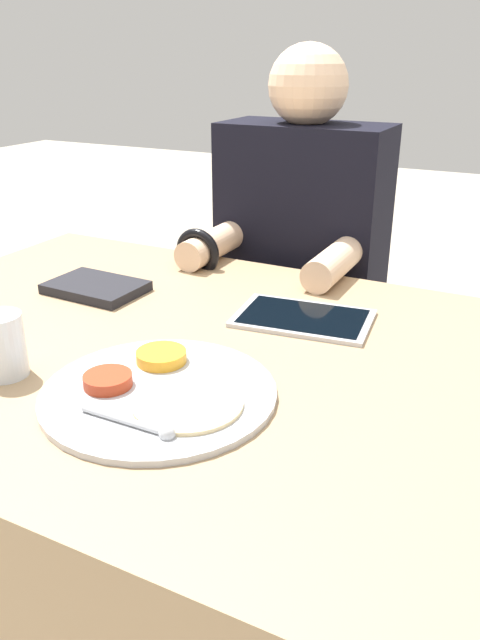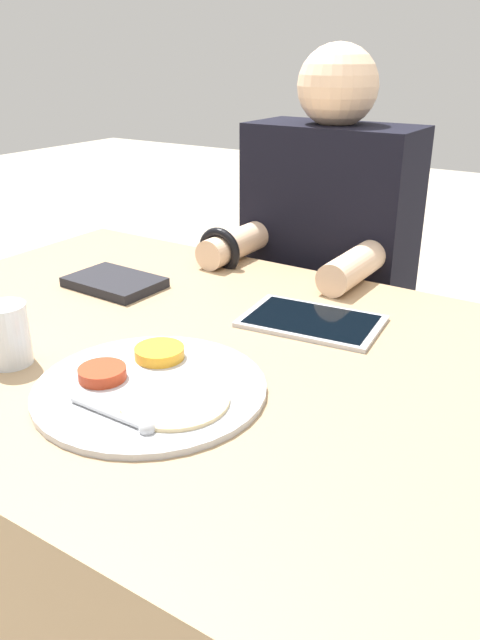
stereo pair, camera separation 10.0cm
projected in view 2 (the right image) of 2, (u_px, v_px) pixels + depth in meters
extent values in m
plane|color=#B2A893|center=(193.00, 632.00, 1.35)|extent=(12.00, 12.00, 0.00)
cube|color=#9E7F5B|center=(188.00, 502.00, 1.21)|extent=(1.27, 0.91, 0.70)
cylinder|color=#B7BABF|center=(150.00, 388.00, 0.91)|extent=(0.34, 0.34, 0.01)
cylinder|color=gold|center=(159.00, 353.00, 0.98)|extent=(0.08, 0.08, 0.02)
cylinder|color=#A83319|center=(100.00, 372.00, 0.92)|extent=(0.07, 0.07, 0.02)
cylinder|color=beige|center=(175.00, 400.00, 0.86)|extent=(0.15, 0.15, 0.01)
cylinder|color=#B7BABF|center=(109.00, 413.00, 0.83)|extent=(0.13, 0.01, 0.01)
sphere|color=#B7BABF|center=(147.00, 428.00, 0.79)|extent=(0.02, 0.02, 0.02)
cube|color=silver|center=(115.00, 285.00, 1.31)|extent=(0.19, 0.14, 0.01)
cube|color=black|center=(115.00, 282.00, 1.31)|extent=(0.20, 0.14, 0.02)
cube|color=#B7B7BC|center=(312.00, 321.00, 1.13)|extent=(0.26, 0.19, 0.01)
cube|color=black|center=(312.00, 319.00, 1.13)|extent=(0.24, 0.16, 0.00)
cube|color=black|center=(319.00, 413.00, 1.75)|extent=(0.36, 0.22, 0.44)
cube|color=black|center=(329.00, 241.00, 1.56)|extent=(0.40, 0.20, 0.56)
sphere|color=beige|center=(338.00, 86.00, 1.41)|extent=(0.19, 0.19, 0.19)
cylinder|color=beige|center=(236.00, 244.00, 1.48)|extent=(0.07, 0.23, 0.07)
cylinder|color=beige|center=(354.00, 266.00, 1.33)|extent=(0.07, 0.23, 0.07)
torus|color=black|center=(219.00, 251.00, 1.43)|extent=(0.11, 0.02, 0.11)
cylinder|color=silver|center=(7.00, 334.00, 0.97)|extent=(0.07, 0.07, 0.10)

